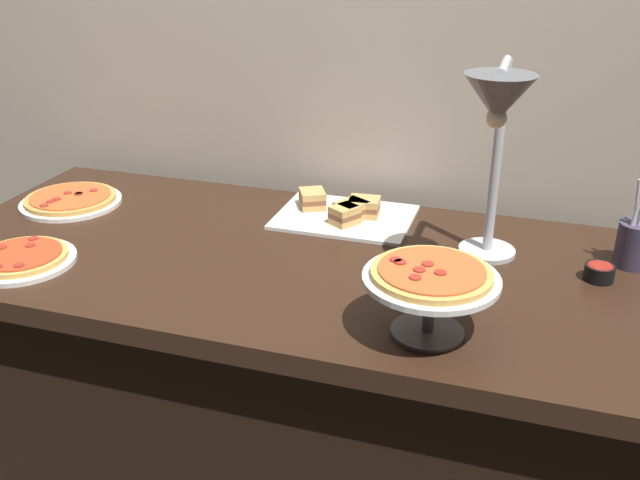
{
  "coord_description": "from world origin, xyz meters",
  "views": [
    {
      "loc": [
        0.53,
        -1.49,
        1.52
      ],
      "look_at": [
        0.05,
        0.0,
        0.81
      ],
      "focal_mm": 39.7,
      "sensor_mm": 36.0,
      "label": 1
    }
  ],
  "objects_px": {
    "heat_lamp": "(497,119)",
    "pizza_plate_raised_stand": "(431,282)",
    "pizza_plate_front": "(21,259)",
    "sandwich_platter": "(344,212)",
    "pizza_plate_center": "(71,200)",
    "sauce_cup_near": "(599,272)",
    "utensil_holder": "(634,243)"
  },
  "relations": [
    {
      "from": "pizza_plate_raised_stand",
      "to": "sauce_cup_near",
      "type": "bearing_deg",
      "value": 46.15
    },
    {
      "from": "pizza_plate_raised_stand",
      "to": "sandwich_platter",
      "type": "height_order",
      "value": "pizza_plate_raised_stand"
    },
    {
      "from": "pizza_plate_front",
      "to": "pizza_plate_center",
      "type": "relative_size",
      "value": 0.89
    },
    {
      "from": "heat_lamp",
      "to": "pizza_plate_front",
      "type": "bearing_deg",
      "value": -166.01
    },
    {
      "from": "sandwich_platter",
      "to": "utensil_holder",
      "type": "relative_size",
      "value": 1.64
    },
    {
      "from": "pizza_plate_raised_stand",
      "to": "sauce_cup_near",
      "type": "xyz_separation_m",
      "value": [
        0.34,
        0.35,
        -0.1
      ]
    },
    {
      "from": "heat_lamp",
      "to": "pizza_plate_raised_stand",
      "type": "distance_m",
      "value": 0.39
    },
    {
      "from": "pizza_plate_center",
      "to": "pizza_plate_raised_stand",
      "type": "bearing_deg",
      "value": -19.04
    },
    {
      "from": "pizza_plate_center",
      "to": "sandwich_platter",
      "type": "xyz_separation_m",
      "value": [
        0.79,
        0.14,
        0.01
      ]
    },
    {
      "from": "sauce_cup_near",
      "to": "pizza_plate_center",
      "type": "bearing_deg",
      "value": 178.67
    },
    {
      "from": "pizza_plate_center",
      "to": "pizza_plate_raised_stand",
      "type": "xyz_separation_m",
      "value": [
        1.11,
        -0.38,
        0.1
      ]
    },
    {
      "from": "heat_lamp",
      "to": "pizza_plate_center",
      "type": "distance_m",
      "value": 1.25
    },
    {
      "from": "heat_lamp",
      "to": "utensil_holder",
      "type": "distance_m",
      "value": 0.49
    },
    {
      "from": "sauce_cup_near",
      "to": "utensil_holder",
      "type": "bearing_deg",
      "value": 53.55
    },
    {
      "from": "utensil_holder",
      "to": "heat_lamp",
      "type": "bearing_deg",
      "value": -152.9
    },
    {
      "from": "sandwich_platter",
      "to": "utensil_holder",
      "type": "bearing_deg",
      "value": -5.29
    },
    {
      "from": "pizza_plate_center",
      "to": "utensil_holder",
      "type": "relative_size",
      "value": 1.28
    },
    {
      "from": "heat_lamp",
      "to": "sauce_cup_near",
      "type": "bearing_deg",
      "value": 14.94
    },
    {
      "from": "pizza_plate_front",
      "to": "sandwich_platter",
      "type": "bearing_deg",
      "value": 37.2
    },
    {
      "from": "utensil_holder",
      "to": "sandwich_platter",
      "type": "bearing_deg",
      "value": 174.71
    },
    {
      "from": "heat_lamp",
      "to": "pizza_plate_raised_stand",
      "type": "relative_size",
      "value": 1.8
    },
    {
      "from": "utensil_holder",
      "to": "sauce_cup_near",
      "type": "bearing_deg",
      "value": -126.45
    },
    {
      "from": "heat_lamp",
      "to": "pizza_plate_center",
      "type": "bearing_deg",
      "value": 175.04
    },
    {
      "from": "pizza_plate_center",
      "to": "utensil_holder",
      "type": "height_order",
      "value": "utensil_holder"
    },
    {
      "from": "heat_lamp",
      "to": "sandwich_platter",
      "type": "distance_m",
      "value": 0.59
    },
    {
      "from": "pizza_plate_front",
      "to": "sauce_cup_near",
      "type": "relative_size",
      "value": 3.75
    },
    {
      "from": "heat_lamp",
      "to": "sandwich_platter",
      "type": "bearing_deg",
      "value": 149.02
    },
    {
      "from": "utensil_holder",
      "to": "pizza_plate_center",
      "type": "bearing_deg",
      "value": -177.42
    },
    {
      "from": "pizza_plate_center",
      "to": "sandwich_platter",
      "type": "bearing_deg",
      "value": 9.84
    },
    {
      "from": "sandwich_platter",
      "to": "sauce_cup_near",
      "type": "xyz_separation_m",
      "value": [
        0.66,
        -0.17,
        0.0
      ]
    },
    {
      "from": "pizza_plate_raised_stand",
      "to": "utensil_holder",
      "type": "relative_size",
      "value": 1.2
    },
    {
      "from": "sauce_cup_near",
      "to": "utensil_holder",
      "type": "height_order",
      "value": "utensil_holder"
    }
  ]
}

